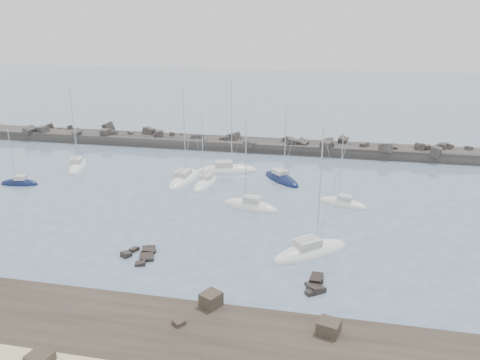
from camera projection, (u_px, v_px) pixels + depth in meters
name	position (u px, v px, depth m)	size (l,w,h in m)	color
ground	(198.00, 227.00, 57.98)	(400.00, 400.00, 0.00)	slate
rock_shelf	(122.00, 339.00, 37.55)	(140.00, 12.58, 1.98)	#2D251F
rock_cluster_near	(144.00, 256.00, 50.95)	(4.13, 4.47, 1.39)	black
rock_cluster_far	(315.00, 287.00, 44.85)	(2.19, 3.86, 1.56)	black
breakwater	(218.00, 146.00, 94.41)	(115.00, 7.51, 5.32)	#2E2B29
sailboat_1	(77.00, 167.00, 81.52)	(5.71, 9.45, 14.38)	white
sailboat_2	(19.00, 184.00, 73.07)	(6.17, 2.57, 9.75)	#0F1942
sailboat_3	(184.00, 180.00, 74.84)	(4.01, 10.32, 15.89)	white
sailboat_4	(227.00, 170.00, 79.46)	(10.85, 6.04, 16.22)	white
sailboat_5	(250.00, 207.00, 63.98)	(8.51, 4.46, 13.05)	white
sailboat_6	(205.00, 184.00, 72.97)	(3.28, 8.01, 12.39)	white
sailboat_7	(311.00, 252.00, 51.38)	(9.27, 8.40, 15.16)	white
sailboat_8	(281.00, 179.00, 75.00)	(7.65, 8.26, 13.63)	#0F1942
sailboat_9	(342.00, 204.00, 65.08)	(7.33, 4.38, 11.16)	white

